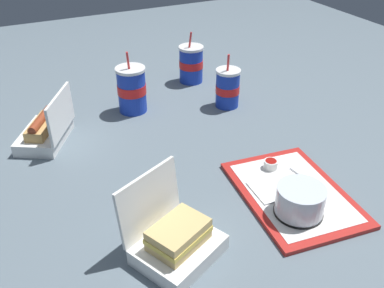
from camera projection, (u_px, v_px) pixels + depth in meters
ground_plane at (172, 154)px, 1.31m from camera, size 3.20×3.20×0.00m
food_tray at (293, 193)px, 1.13m from camera, size 0.40×0.30×0.01m
cake_container at (300, 202)px, 1.04m from camera, size 0.12×0.12×0.08m
ketchup_cup at (271, 164)px, 1.21m from camera, size 0.04×0.04×0.02m
napkin_stack at (271, 189)px, 1.14m from camera, size 0.11×0.11×0.00m
plastic_fork at (305, 177)px, 1.18m from camera, size 0.11×0.03×0.00m
clamshell_hotdog_corner at (46, 130)px, 1.34m from camera, size 0.24×0.22×0.17m
clamshell_sandwich_left at (175, 240)px, 0.94m from camera, size 0.23×0.23×0.18m
soda_cup_right at (132, 89)px, 1.50m from camera, size 0.10×0.10×0.22m
soda_cup_front at (228, 88)px, 1.54m from camera, size 0.09×0.09×0.20m
soda_cup_center at (191, 64)px, 1.72m from camera, size 0.10×0.10×0.21m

